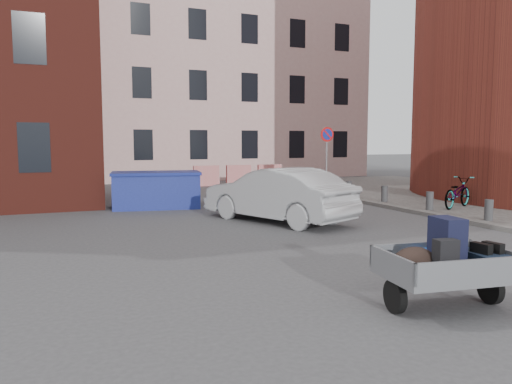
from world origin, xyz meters
name	(u,v)px	position (x,y,z in m)	size (l,w,h in m)	color
ground	(309,254)	(0.00, 0.00, 0.00)	(120.00, 120.00, 0.00)	#38383A
sidewalk	(508,203)	(10.00, 4.00, 0.06)	(9.00, 24.00, 0.12)	#474442
building_pink	(226,65)	(6.00, 22.00, 7.00)	(16.00, 8.00, 14.00)	#C79C99
no_parking_sign	(327,146)	(6.00, 9.48, 2.01)	(0.60, 0.09, 2.65)	gray
bollards	(430,201)	(6.00, 3.40, 0.40)	(0.22, 9.02, 0.55)	#3A3A3D
barriers	(239,175)	(4.20, 15.00, 0.50)	(4.70, 0.18, 1.00)	red
trailer	(445,263)	(0.10, -3.47, 0.61)	(1.74, 1.90, 1.20)	black
dumpster	(156,190)	(-1.38, 7.93, 0.60)	(3.06, 1.94, 1.19)	navy
silver_car	(277,195)	(1.11, 3.86, 0.74)	(1.56, 4.48, 1.47)	#A8ABAF
bicycle	(457,193)	(7.11, 3.43, 0.60)	(0.63, 1.82, 0.95)	black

